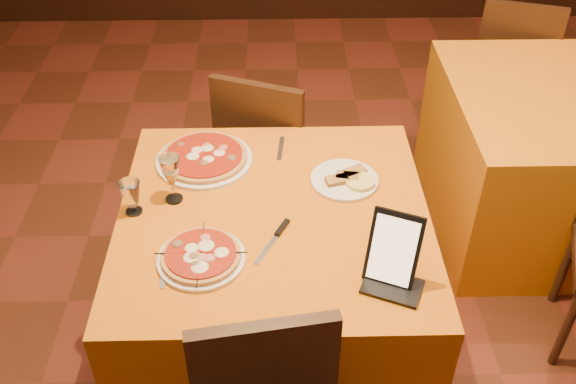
{
  "coord_description": "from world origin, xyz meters",
  "views": [
    {
      "loc": [
        -0.16,
        -1.55,
        2.23
      ],
      "look_at": [
        -0.12,
        0.15,
        0.86
      ],
      "focal_mm": 40.0,
      "sensor_mm": 36.0,
      "label": 1
    }
  ],
  "objects_px": {
    "chair_side_far": "(510,67)",
    "wine_glass": "(171,179)",
    "water_glass": "(132,198)",
    "pizza_far": "(204,158)",
    "chair_main_far": "(274,149)",
    "main_table": "(275,285)",
    "pizza_near": "(201,257)",
    "tablet": "(394,249)",
    "side_table": "(554,160)"
  },
  "relations": [
    {
      "from": "pizza_far",
      "to": "wine_glass",
      "type": "distance_m",
      "value": 0.26
    },
    {
      "from": "main_table",
      "to": "tablet",
      "type": "distance_m",
      "value": 0.69
    },
    {
      "from": "water_glass",
      "to": "pizza_near",
      "type": "bearing_deg",
      "value": -43.73
    },
    {
      "from": "wine_glass",
      "to": "pizza_near",
      "type": "bearing_deg",
      "value": -68.41
    },
    {
      "from": "chair_main_far",
      "to": "main_table",
      "type": "bearing_deg",
      "value": 111.42
    },
    {
      "from": "side_table",
      "to": "chair_side_far",
      "type": "xyz_separation_m",
      "value": [
        0.0,
        0.81,
        0.08
      ]
    },
    {
      "from": "main_table",
      "to": "chair_side_far",
      "type": "height_order",
      "value": "chair_side_far"
    },
    {
      "from": "main_table",
      "to": "chair_main_far",
      "type": "xyz_separation_m",
      "value": [
        0.0,
        0.81,
        0.08
      ]
    },
    {
      "from": "pizza_near",
      "to": "pizza_far",
      "type": "xyz_separation_m",
      "value": [
        -0.03,
        0.55,
        0.0
      ]
    },
    {
      "from": "side_table",
      "to": "main_table",
      "type": "bearing_deg",
      "value": -149.74
    },
    {
      "from": "main_table",
      "to": "pizza_far",
      "type": "relative_size",
      "value": 2.93
    },
    {
      "from": "pizza_far",
      "to": "wine_glass",
      "type": "height_order",
      "value": "wine_glass"
    },
    {
      "from": "wine_glass",
      "to": "tablet",
      "type": "relative_size",
      "value": 0.78
    },
    {
      "from": "wine_glass",
      "to": "water_glass",
      "type": "xyz_separation_m",
      "value": [
        -0.13,
        -0.07,
        -0.03
      ]
    },
    {
      "from": "chair_side_far",
      "to": "pizza_near",
      "type": "xyz_separation_m",
      "value": [
        -1.61,
        -1.84,
        0.31
      ]
    },
    {
      "from": "main_table",
      "to": "tablet",
      "type": "xyz_separation_m",
      "value": [
        0.37,
        -0.32,
        0.49
      ]
    },
    {
      "from": "side_table",
      "to": "pizza_far",
      "type": "distance_m",
      "value": 1.76
    },
    {
      "from": "side_table",
      "to": "pizza_far",
      "type": "height_order",
      "value": "pizza_far"
    },
    {
      "from": "tablet",
      "to": "pizza_far",
      "type": "bearing_deg",
      "value": 158.55
    },
    {
      "from": "wine_glass",
      "to": "main_table",
      "type": "bearing_deg",
      "value": -12.79
    },
    {
      "from": "chair_main_far",
      "to": "chair_side_far",
      "type": "bearing_deg",
      "value": -128.57
    },
    {
      "from": "pizza_near",
      "to": "pizza_far",
      "type": "relative_size",
      "value": 0.77
    },
    {
      "from": "side_table",
      "to": "pizza_near",
      "type": "relative_size",
      "value": 3.83
    },
    {
      "from": "chair_side_far",
      "to": "pizza_near",
      "type": "bearing_deg",
      "value": 67.03
    },
    {
      "from": "pizza_near",
      "to": "wine_glass",
      "type": "bearing_deg",
      "value": 111.59
    },
    {
      "from": "chair_side_far",
      "to": "pizza_near",
      "type": "height_order",
      "value": "chair_side_far"
    },
    {
      "from": "main_table",
      "to": "chair_side_far",
      "type": "relative_size",
      "value": 1.21
    },
    {
      "from": "chair_main_far",
      "to": "chair_side_far",
      "type": "relative_size",
      "value": 1.0
    },
    {
      "from": "chair_side_far",
      "to": "wine_glass",
      "type": "height_order",
      "value": "wine_glass"
    },
    {
      "from": "side_table",
      "to": "pizza_near",
      "type": "height_order",
      "value": "pizza_near"
    },
    {
      "from": "side_table",
      "to": "pizza_far",
      "type": "xyz_separation_m",
      "value": [
        -1.65,
        -0.49,
        0.39
      ]
    },
    {
      "from": "side_table",
      "to": "tablet",
      "type": "relative_size",
      "value": 4.51
    },
    {
      "from": "chair_side_far",
      "to": "tablet",
      "type": "height_order",
      "value": "tablet"
    },
    {
      "from": "main_table",
      "to": "side_table",
      "type": "relative_size",
      "value": 1.0
    },
    {
      "from": "pizza_near",
      "to": "tablet",
      "type": "xyz_separation_m",
      "value": [
        0.6,
        -0.08,
        0.1
      ]
    },
    {
      "from": "main_table",
      "to": "chair_side_far",
      "type": "bearing_deg",
      "value": 49.44
    },
    {
      "from": "chair_main_far",
      "to": "tablet",
      "type": "xyz_separation_m",
      "value": [
        0.37,
        -1.13,
        0.41
      ]
    },
    {
      "from": "main_table",
      "to": "wine_glass",
      "type": "height_order",
      "value": "wine_glass"
    },
    {
      "from": "side_table",
      "to": "chair_main_far",
      "type": "xyz_separation_m",
      "value": [
        -1.38,
        0.01,
        0.08
      ]
    },
    {
      "from": "pizza_far",
      "to": "water_glass",
      "type": "bearing_deg",
      "value": -127.0
    },
    {
      "from": "main_table",
      "to": "pizza_near",
      "type": "bearing_deg",
      "value": -135.5
    },
    {
      "from": "side_table",
      "to": "wine_glass",
      "type": "bearing_deg",
      "value": -157.44
    },
    {
      "from": "pizza_near",
      "to": "water_glass",
      "type": "xyz_separation_m",
      "value": [
        -0.26,
        0.25,
        0.05
      ]
    },
    {
      "from": "chair_main_far",
      "to": "pizza_far",
      "type": "distance_m",
      "value": 0.65
    },
    {
      "from": "chair_side_far",
      "to": "water_glass",
      "type": "relative_size",
      "value": 7.0
    },
    {
      "from": "main_table",
      "to": "wine_glass",
      "type": "bearing_deg",
      "value": 167.21
    },
    {
      "from": "pizza_near",
      "to": "pizza_far",
      "type": "bearing_deg",
      "value": 93.54
    },
    {
      "from": "chair_side_far",
      "to": "water_glass",
      "type": "xyz_separation_m",
      "value": [
        -1.87,
        -1.6,
        0.36
      ]
    },
    {
      "from": "main_table",
      "to": "pizza_far",
      "type": "height_order",
      "value": "pizza_far"
    },
    {
      "from": "wine_glass",
      "to": "water_glass",
      "type": "bearing_deg",
      "value": -153.62
    }
  ]
}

